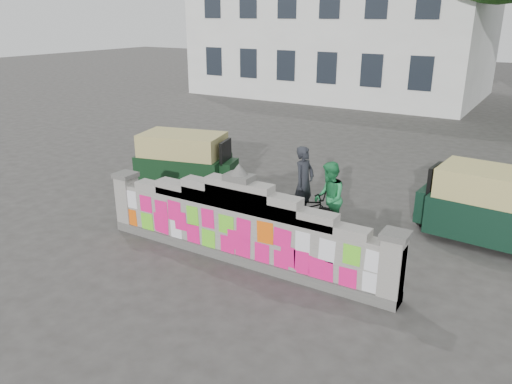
# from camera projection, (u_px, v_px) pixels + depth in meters

# --- Properties ---
(ground) EXTENTS (100.00, 100.00, 0.00)m
(ground) POSITION_uv_depth(u_px,v_px,m) (240.00, 260.00, 9.95)
(ground) COLOR #383533
(ground) RESTS_ON ground
(parapet_wall) EXTENTS (6.48, 0.44, 2.01)m
(parapet_wall) POSITION_uv_depth(u_px,v_px,m) (239.00, 226.00, 9.69)
(parapet_wall) COLOR #4C4C49
(parapet_wall) RESTS_ON ground
(building) EXTENTS (16.00, 10.00, 8.90)m
(building) POSITION_uv_depth(u_px,v_px,m) (344.00, 25.00, 29.67)
(building) COLOR silver
(building) RESTS_ON ground
(cyclist_bike) EXTENTS (1.91, 0.85, 0.97)m
(cyclist_bike) POSITION_uv_depth(u_px,v_px,m) (303.00, 207.00, 11.37)
(cyclist_bike) COLOR black
(cyclist_bike) RESTS_ON ground
(cyclist_rider) EXTENTS (0.46, 0.64, 1.65)m
(cyclist_rider) POSITION_uv_depth(u_px,v_px,m) (304.00, 193.00, 11.26)
(cyclist_rider) COLOR #202229
(cyclist_rider) RESTS_ON ground
(pedestrian) EXTENTS (0.91, 0.99, 1.65)m
(pedestrian) POSITION_uv_depth(u_px,v_px,m) (329.00, 199.00, 10.91)
(pedestrian) COLOR #27914F
(pedestrian) RESTS_ON ground
(rickshaw_left) EXTENTS (2.92, 1.86, 1.56)m
(rickshaw_left) POSITION_uv_depth(u_px,v_px,m) (186.00, 160.00, 13.80)
(rickshaw_left) COLOR black
(rickshaw_left) RESTS_ON ground
(rickshaw_right) EXTENTS (2.96, 1.55, 1.61)m
(rickshaw_right) POSITION_uv_depth(u_px,v_px,m) (490.00, 205.00, 10.50)
(rickshaw_right) COLOR black
(rickshaw_right) RESTS_ON ground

